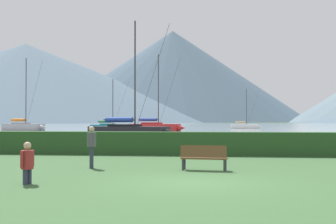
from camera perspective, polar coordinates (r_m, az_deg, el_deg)
name	(u,v)px	position (r m, az deg, el deg)	size (l,w,h in m)	color
ground_plane	(193,183)	(14.00, 3.14, -8.78)	(1000.00, 1000.00, 0.00)	#385B33
harbor_water	(221,126)	(150.85, 6.62, -1.70)	(320.00, 246.00, 0.00)	#8C9EA3
hedge_line	(207,144)	(24.89, 4.84, -3.92)	(80.00, 1.20, 1.25)	#284C23
sailboat_slip_0	(130,131)	(45.89, -4.73, -2.40)	(9.29, 4.71, 11.75)	black
sailboat_slip_1	(23,126)	(85.84, -17.46, -1.70)	(9.10, 4.86, 12.90)	#9E9EA3
sailboat_slip_2	(245,126)	(101.00, 9.47, -1.73)	(6.75, 2.20, 8.65)	white
sailboat_slip_4	(110,127)	(82.44, -7.15, -1.86)	(7.81, 3.42, 9.17)	#19707A
sailboat_slip_6	(155,127)	(73.83, -1.60, -1.85)	(9.45, 4.60, 12.41)	red
park_bench_under_tree	(204,156)	(17.37, 4.45, -5.49)	(1.77, 0.68, 0.95)	brown
person_seated_viewer	(27,161)	(14.24, -17.02, -5.83)	(0.36, 0.55, 1.25)	#2D3347
person_standing_walker	(92,143)	(18.31, -9.44, -3.87)	(0.36, 0.56, 1.65)	#2D3347
distant_hill_west_ridge	(173,76)	(420.09, 0.58, 4.43)	(242.32, 242.32, 83.14)	#425666
distant_hill_far_shoulder	(26,83)	(400.77, -17.23, 3.46)	(328.11, 328.11, 65.30)	#4C6070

